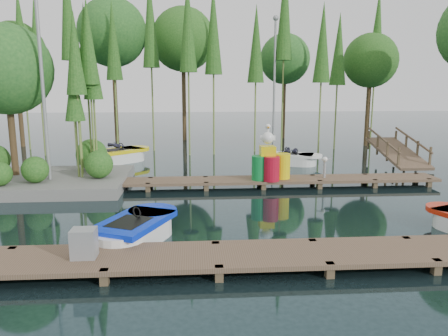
{
  "coord_description": "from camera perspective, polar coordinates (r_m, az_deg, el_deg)",
  "views": [
    {
      "loc": [
        -0.46,
        -12.88,
        3.71
      ],
      "look_at": [
        0.5,
        0.5,
        1.1
      ],
      "focal_mm": 35.0,
      "sensor_mm": 36.0,
      "label": 1
    }
  ],
  "objects": [
    {
      "name": "ground_plane",
      "position": [
        13.41,
        -1.99,
        -5.06
      ],
      "size": [
        90.0,
        90.0,
        0.0
      ],
      "primitive_type": "plane",
      "color": "#1D3236"
    },
    {
      "name": "ramp",
      "position": [
        21.79,
        21.68,
        1.99
      ],
      "size": [
        1.5,
        3.94,
        1.49
      ],
      "color": "brown",
      "rests_on": "ground"
    },
    {
      "name": "near_dock",
      "position": [
        9.08,
        -0.9,
        -11.49
      ],
      "size": [
        18.0,
        1.5,
        0.5
      ],
      "color": "brown",
      "rests_on": "ground"
    },
    {
      "name": "boat_blue",
      "position": [
        10.65,
        -11.48,
        -8.09
      ],
      "size": [
        2.23,
        2.97,
        0.91
      ],
      "rotation": [
        0.0,
        0.0,
        -0.43
      ],
      "color": "white",
      "rests_on": "ground"
    },
    {
      "name": "utility_cabinet",
      "position": [
        9.2,
        -17.82,
        -9.34
      ],
      "size": [
        0.48,
        0.41,
        0.59
      ],
      "primitive_type": "cube",
      "color": "gray",
      "rests_on": "near_dock"
    },
    {
      "name": "drum_cluster",
      "position": [
        15.72,
        5.81,
        0.61
      ],
      "size": [
        1.16,
        1.06,
        2.0
      ],
      "color": "#0D7931",
      "rests_on": "far_dock"
    },
    {
      "name": "tree_screen",
      "position": [
        23.65,
        -8.27,
        16.74
      ],
      "size": [
        34.42,
        18.53,
        10.31
      ],
      "color": "#47351E",
      "rests_on": "ground"
    },
    {
      "name": "boat_white_far",
      "position": [
        20.43,
        9.01,
        1.16
      ],
      "size": [
        2.7,
        1.92,
        1.17
      ],
      "rotation": [
        0.0,
        0.0,
        0.33
      ],
      "color": "white",
      "rests_on": "ground"
    },
    {
      "name": "island",
      "position": [
        17.2,
        -24.22,
        8.3
      ],
      "size": [
        6.2,
        4.2,
        6.75
      ],
      "color": "slate",
      "rests_on": "ground"
    },
    {
      "name": "seagull_post",
      "position": [
        16.37,
        13.03,
        0.57
      ],
      "size": [
        0.48,
        0.26,
        0.78
      ],
      "color": "gray",
      "rests_on": "far_dock"
    },
    {
      "name": "boat_yellow_far",
      "position": [
        21.38,
        -13.51,
        1.57
      ],
      "size": [
        3.11,
        2.99,
        1.49
      ],
      "rotation": [
        0.0,
        0.0,
        0.39
      ],
      "color": "white",
      "rests_on": "ground"
    },
    {
      "name": "lamp_rear",
      "position": [
        24.3,
        6.62,
        12.24
      ],
      "size": [
        0.3,
        0.3,
        7.25
      ],
      "color": "gray",
      "rests_on": "ground"
    },
    {
      "name": "lamp_island",
      "position": [
        16.19,
        -22.78,
        12.13
      ],
      "size": [
        0.3,
        0.3,
        7.25
      ],
      "color": "gray",
      "rests_on": "ground"
    },
    {
      "name": "far_dock",
      "position": [
        15.83,
        1.28,
        -1.69
      ],
      "size": [
        15.0,
        1.2,
        0.5
      ],
      "color": "brown",
      "rests_on": "ground"
    },
    {
      "name": "yellow_barrel",
      "position": [
        15.99,
        7.56,
        0.26
      ],
      "size": [
        0.61,
        0.61,
        0.91
      ],
      "primitive_type": "cylinder",
      "color": "yellow",
      "rests_on": "far_dock"
    }
  ]
}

